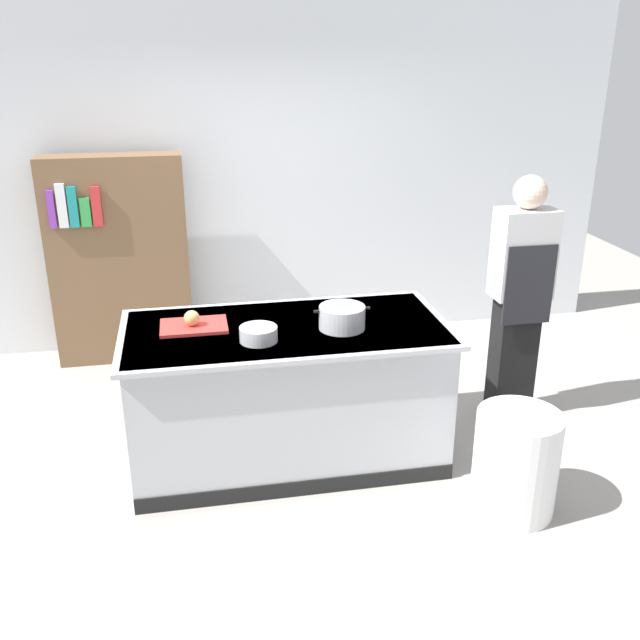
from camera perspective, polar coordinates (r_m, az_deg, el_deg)
name	(u,v)px	position (r m, az deg, el deg)	size (l,w,h in m)	color
ground_plane	(288,455)	(4.69, -2.58, -10.81)	(10.00, 10.00, 0.00)	#9E9991
back_wall	(248,170)	(6.14, -5.79, 11.95)	(6.40, 0.12, 3.00)	silver
counter_island	(287,391)	(4.46, -2.68, -5.76)	(1.98, 0.98, 0.90)	#B7BABF
cutting_board	(194,326)	(4.33, -10.14, -0.49)	(0.40, 0.28, 0.02)	red
onion	(192,318)	(4.30, -10.29, 0.15)	(0.09, 0.09, 0.09)	tan
stock_pot	(342,317)	(4.23, 1.79, 0.21)	(0.34, 0.28, 0.14)	#B7BABF
mixing_bowl	(259,334)	(4.07, -4.98, -1.14)	(0.22, 0.22, 0.09)	#B7BABF
trash_bin	(515,463)	(4.20, 15.48, -11.03)	(0.47, 0.47, 0.61)	white
person_chef	(519,295)	(4.97, 15.78, 1.99)	(0.38, 0.25, 1.72)	black
bookshelf	(120,261)	(5.99, -15.85, 4.63)	(1.10, 0.31, 1.70)	brown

